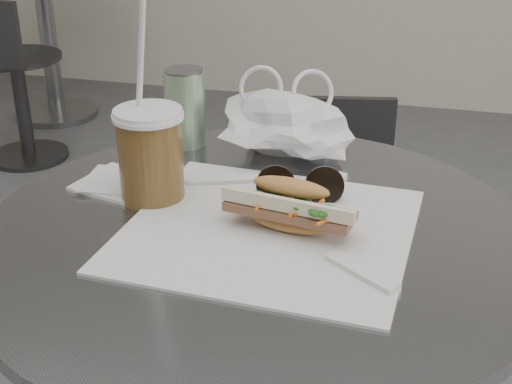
% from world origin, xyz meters
% --- Properties ---
extents(bg_table, '(0.70, 0.70, 0.74)m').
position_xyz_m(bg_table, '(-1.60, 2.40, 0.47)').
color(bg_table, slate).
rests_on(bg_table, ground).
extents(chair_far, '(0.35, 0.38, 0.67)m').
position_xyz_m(chair_far, '(0.02, 0.88, 0.30)').
color(chair_far, '#2F2F32').
rests_on(chair_far, ground).
extents(bg_chair, '(0.37, 0.38, 0.70)m').
position_xyz_m(bg_chair, '(-1.45, 1.84, 0.32)').
color(bg_chair, '#2F2F32').
rests_on(bg_chair, ground).
extents(sandwich_paper, '(0.39, 0.37, 0.00)m').
position_xyz_m(sandwich_paper, '(0.02, 0.20, 0.74)').
color(sandwich_paper, white).
rests_on(sandwich_paper, cafe_table).
extents(banh_mi, '(0.22, 0.12, 0.07)m').
position_xyz_m(banh_mi, '(0.05, 0.20, 0.78)').
color(banh_mi, tan).
rests_on(banh_mi, sandwich_paper).
extents(iced_coffee, '(0.10, 0.10, 0.29)m').
position_xyz_m(iced_coffee, '(-0.17, 0.25, 0.81)').
color(iced_coffee, olive).
rests_on(iced_coffee, cafe_table).
extents(sunglasses, '(0.13, 0.05, 0.06)m').
position_xyz_m(sunglasses, '(0.04, 0.29, 0.76)').
color(sunglasses, black).
rests_on(sunglasses, cafe_table).
extents(plastic_bag, '(0.25, 0.22, 0.11)m').
position_xyz_m(plastic_bag, '(-0.02, 0.45, 0.79)').
color(plastic_bag, white).
rests_on(plastic_bag, cafe_table).
extents(napkin_stack, '(0.13, 0.13, 0.01)m').
position_xyz_m(napkin_stack, '(-0.24, 0.28, 0.74)').
color(napkin_stack, white).
rests_on(napkin_stack, cafe_table).
extents(drink_can, '(0.07, 0.07, 0.13)m').
position_xyz_m(drink_can, '(-0.19, 0.47, 0.81)').
color(drink_can, '#5D9F5E').
rests_on(drink_can, cafe_table).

